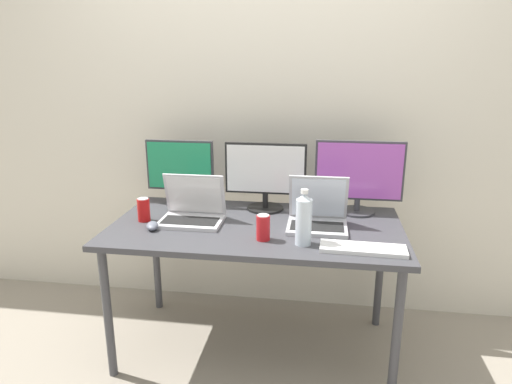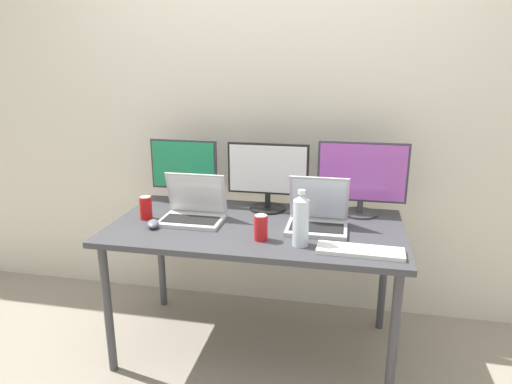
# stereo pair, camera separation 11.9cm
# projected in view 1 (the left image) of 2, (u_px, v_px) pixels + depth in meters

# --- Properties ---
(ground_plane) EXTENTS (16.00, 16.00, 0.00)m
(ground_plane) POSITION_uv_depth(u_px,v_px,m) (256.00, 347.00, 2.60)
(ground_plane) COLOR gray
(wall_back) EXTENTS (7.00, 0.08, 2.60)m
(wall_back) POSITION_uv_depth(u_px,v_px,m) (270.00, 106.00, 2.80)
(wall_back) COLOR silver
(wall_back) RESTS_ON ground
(work_desk) EXTENTS (1.52, 0.80, 0.74)m
(work_desk) POSITION_uv_depth(u_px,v_px,m) (256.00, 236.00, 2.41)
(work_desk) COLOR #424247
(work_desk) RESTS_ON ground
(monitor_left) EXTENTS (0.40, 0.19, 0.39)m
(monitor_left) POSITION_uv_depth(u_px,v_px,m) (180.00, 171.00, 2.68)
(monitor_left) COLOR #38383D
(monitor_left) RESTS_ON work_desk
(monitor_center) EXTENTS (0.46, 0.21, 0.39)m
(monitor_center) POSITION_uv_depth(u_px,v_px,m) (265.00, 175.00, 2.59)
(monitor_center) COLOR black
(monitor_center) RESTS_ON work_desk
(monitor_right) EXTENTS (0.49, 0.20, 0.41)m
(monitor_right) POSITION_uv_depth(u_px,v_px,m) (359.00, 176.00, 2.53)
(monitor_right) COLOR #38383D
(monitor_right) RESTS_ON work_desk
(laptop_silver) EXTENTS (0.33, 0.24, 0.25)m
(laptop_silver) POSITION_uv_depth(u_px,v_px,m) (193.00, 211.00, 2.43)
(laptop_silver) COLOR silver
(laptop_silver) RESTS_ON work_desk
(laptop_secondary) EXTENTS (0.30, 0.26, 0.27)m
(laptop_secondary) POSITION_uv_depth(u_px,v_px,m) (318.00, 215.00, 2.35)
(laptop_secondary) COLOR #B7B7BC
(laptop_secondary) RESTS_ON work_desk
(keyboard_main) EXTENTS (0.39, 0.14, 0.02)m
(keyboard_main) POSITION_uv_depth(u_px,v_px,m) (363.00, 249.00, 2.07)
(keyboard_main) COLOR white
(keyboard_main) RESTS_ON work_desk
(mouse_by_keyboard) EXTENTS (0.09, 0.12, 0.04)m
(mouse_by_keyboard) POSITION_uv_depth(u_px,v_px,m) (152.00, 226.00, 2.33)
(mouse_by_keyboard) COLOR slate
(mouse_by_keyboard) RESTS_ON work_desk
(water_bottle) EXTENTS (0.08, 0.08, 0.27)m
(water_bottle) POSITION_uv_depth(u_px,v_px,m) (304.00, 219.00, 2.11)
(water_bottle) COLOR silver
(water_bottle) RESTS_ON work_desk
(soda_can_near_keyboard) EXTENTS (0.07, 0.07, 0.13)m
(soda_can_near_keyboard) POSITION_uv_depth(u_px,v_px,m) (263.00, 227.00, 2.18)
(soda_can_near_keyboard) COLOR red
(soda_can_near_keyboard) RESTS_ON work_desk
(soda_can_by_laptop) EXTENTS (0.07, 0.07, 0.13)m
(soda_can_by_laptop) POSITION_uv_depth(u_px,v_px,m) (144.00, 210.00, 2.44)
(soda_can_by_laptop) COLOR red
(soda_can_by_laptop) RESTS_ON work_desk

